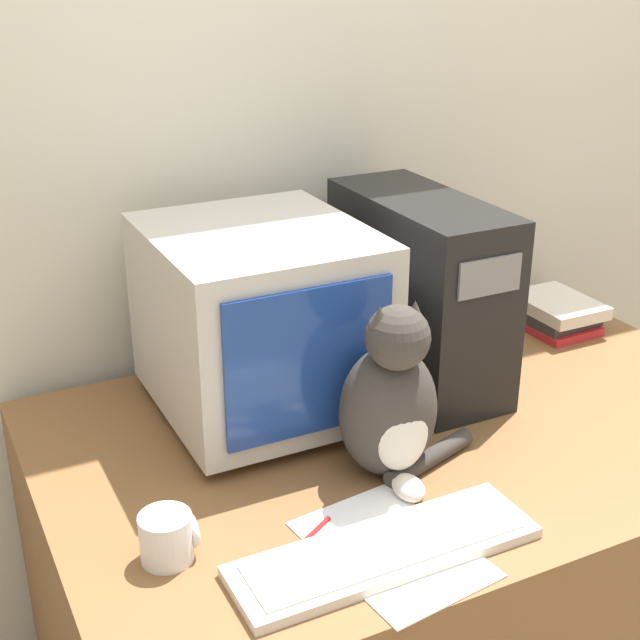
# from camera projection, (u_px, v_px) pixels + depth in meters

# --- Properties ---
(wall_back) EXTENTS (7.00, 0.05, 2.50)m
(wall_back) POSITION_uv_depth(u_px,v_px,m) (302.00, 133.00, 2.00)
(wall_back) COLOR beige
(wall_back) RESTS_ON ground_plane
(desk) EXTENTS (1.46, 0.93, 0.77)m
(desk) POSITION_uv_depth(u_px,v_px,m) (411.00, 581.00, 1.91)
(desk) COLOR brown
(desk) RESTS_ON ground_plane
(crt_monitor) EXTENTS (0.40, 0.46, 0.38)m
(crt_monitor) POSITION_uv_depth(u_px,v_px,m) (260.00, 320.00, 1.74)
(crt_monitor) COLOR #BCB7AD
(crt_monitor) RESTS_ON desk
(computer_tower) EXTENTS (0.20, 0.47, 0.40)m
(computer_tower) POSITION_uv_depth(u_px,v_px,m) (419.00, 291.00, 1.87)
(computer_tower) COLOR black
(computer_tower) RESTS_ON desk
(keyboard) EXTENTS (0.50, 0.15, 0.02)m
(keyboard) POSITION_uv_depth(u_px,v_px,m) (385.00, 551.00, 1.38)
(keyboard) COLOR silver
(keyboard) RESTS_ON desk
(cat) EXTENTS (0.28, 0.21, 0.34)m
(cat) POSITION_uv_depth(u_px,v_px,m) (392.00, 404.00, 1.54)
(cat) COLOR #38332D
(cat) RESTS_ON desk
(book_stack) EXTENTS (0.17, 0.21, 0.08)m
(book_stack) POSITION_uv_depth(u_px,v_px,m) (556.00, 313.00, 2.17)
(book_stack) COLOR red
(book_stack) RESTS_ON desk
(pen) EXTENTS (0.13, 0.08, 0.01)m
(pen) POSITION_uv_depth(u_px,v_px,m) (304.00, 542.00, 1.41)
(pen) COLOR maroon
(pen) RESTS_ON desk
(paper_sheet) EXTENTS (0.24, 0.32, 0.00)m
(paper_sheet) POSITION_uv_depth(u_px,v_px,m) (392.00, 549.00, 1.40)
(paper_sheet) COLOR white
(paper_sheet) RESTS_ON desk
(mug) EXTENTS (0.09, 0.08, 0.08)m
(mug) POSITION_uv_depth(u_px,v_px,m) (168.00, 537.00, 1.36)
(mug) COLOR white
(mug) RESTS_ON desk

